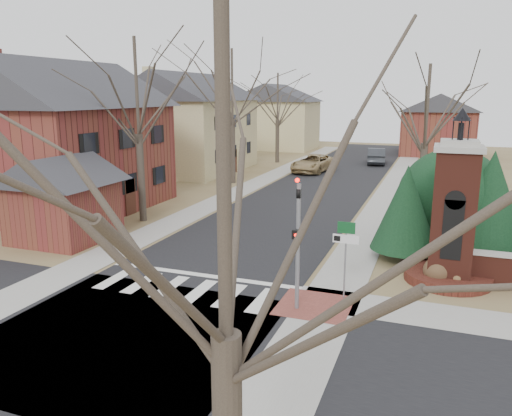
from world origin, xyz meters
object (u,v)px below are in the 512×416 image
at_px(brick_gate_monument, 452,226).
at_px(pickup_truck, 313,163).
at_px(traffic_signal_pole, 298,234).
at_px(sign_post, 346,245).
at_px(distant_car, 376,156).

xyz_separation_m(brick_gate_monument, pickup_truck, (-11.42, 24.84, -1.37)).
bearing_deg(traffic_signal_pole, pickup_truck, 102.93).
height_order(traffic_signal_pole, brick_gate_monument, brick_gate_monument).
bearing_deg(traffic_signal_pole, brick_gate_monument, 43.24).
relative_size(traffic_signal_pole, sign_post, 1.64).
xyz_separation_m(sign_post, distant_car, (-3.26, 35.35, -1.14)).
xyz_separation_m(brick_gate_monument, distant_car, (-6.67, 32.34, -1.36)).
bearing_deg(sign_post, distant_car, 95.27).
relative_size(pickup_truck, distant_car, 1.17).
height_order(sign_post, brick_gate_monument, brick_gate_monument).
bearing_deg(pickup_truck, distant_car, 65.26).
height_order(pickup_truck, distant_car, distant_car).
relative_size(traffic_signal_pole, brick_gate_monument, 0.69).
xyz_separation_m(traffic_signal_pole, pickup_truck, (-6.72, 29.26, -1.79)).
height_order(traffic_signal_pole, pickup_truck, traffic_signal_pole).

